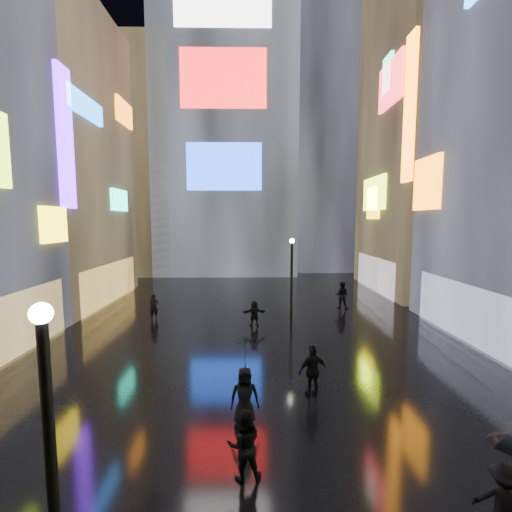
{
  "coord_description": "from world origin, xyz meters",
  "views": [
    {
      "loc": [
        -0.2,
        -0.41,
        6.3
      ],
      "look_at": [
        0.0,
        12.0,
        5.0
      ],
      "focal_mm": 24.0,
      "sensor_mm": 36.0,
      "label": 1
    }
  ],
  "objects": [
    {
      "name": "ground",
      "position": [
        0.0,
        20.0,
        0.0
      ],
      "size": [
        140.0,
        140.0,
        0.0
      ],
      "primitive_type": "plane",
      "color": "black",
      "rests_on": "ground"
    },
    {
      "name": "building_left_far",
      "position": [
        -15.98,
        26.0,
        10.98
      ],
      "size": [
        10.28,
        12.0,
        22.0
      ],
      "color": "black",
      "rests_on": "ground"
    },
    {
      "name": "building_right_far",
      "position": [
        15.98,
        30.0,
        13.98
      ],
      "size": [
        10.28,
        12.0,
        28.0
      ],
      "color": "black",
      "rests_on": "ground"
    },
    {
      "name": "tower_main",
      "position": [
        -3.0,
        43.97,
        21.01
      ],
      "size": [
        16.0,
        14.2,
        42.0
      ],
      "color": "black",
      "rests_on": "ground"
    },
    {
      "name": "tower_flank_right",
      "position": [
        9.0,
        46.0,
        17.0
      ],
      "size": [
        12.0,
        12.0,
        34.0
      ],
      "primitive_type": "cube",
      "color": "black",
      "rests_on": "ground"
    },
    {
      "name": "tower_flank_left",
      "position": [
        -14.0,
        42.0,
        13.0
      ],
      "size": [
        10.0,
        10.0,
        26.0
      ],
      "primitive_type": "cube",
      "color": "black",
      "rests_on": "ground"
    },
    {
      "name": "lamp_near",
      "position": [
        -3.03,
        4.14,
        2.94
      ],
      "size": [
        0.3,
        0.3,
        5.2
      ],
      "color": "black",
      "rests_on": "ground"
    },
    {
      "name": "lamp_far",
      "position": [
        2.31,
        20.22,
        2.94
      ],
      "size": [
        0.3,
        0.3,
        5.2
      ],
      "color": "black",
      "rests_on": "ground"
    },
    {
      "name": "pedestrian_1",
      "position": [
        -0.36,
        7.37,
        0.88
      ],
      "size": [
        0.93,
        0.76,
        1.76
      ],
      "primitive_type": "imported",
      "rotation": [
        0.0,
        0.0,
        3.26
      ],
      "color": "black",
      "rests_on": "ground"
    },
    {
      "name": "pedestrian_2",
      "position": [
        4.75,
        5.65,
        0.79
      ],
      "size": [
        1.18,
        1.06,
        1.59
      ],
      "primitive_type": "imported",
      "rotation": [
        0.0,
        0.0,
        2.54
      ],
      "color": "black",
      "rests_on": "ground"
    },
    {
      "name": "pedestrian_3",
      "position": [
        2.03,
        11.29,
        0.93
      ],
      "size": [
        1.18,
        0.77,
        1.87
      ],
      "primitive_type": "imported",
      "rotation": [
        0.0,
        0.0,
        3.46
      ],
      "color": "black",
      "rests_on": "ground"
    },
    {
      "name": "pedestrian_4",
      "position": [
        -0.39,
        9.59,
        0.91
      ],
      "size": [
        0.93,
        0.65,
        1.82
      ],
      "primitive_type": "imported",
      "rotation": [
        0.0,
        0.0,
        0.08
      ],
      "color": "black",
      "rests_on": "ground"
    },
    {
      "name": "pedestrian_5",
      "position": [
        0.02,
        19.46,
        0.77
      ],
      "size": [
        1.47,
        0.6,
        1.54
      ],
      "primitive_type": "imported",
      "rotation": [
        0.0,
        0.0,
        3.24
      ],
      "color": "black",
      "rests_on": "ground"
    },
    {
      "name": "pedestrian_6",
      "position": [
        -6.35,
        20.96,
        0.81
      ],
      "size": [
        0.7,
        0.63,
        1.61
      ],
      "primitive_type": "imported",
      "rotation": [
        0.0,
        0.0,
        0.52
      ],
      "color": "black",
      "rests_on": "ground"
    },
    {
      "name": "pedestrian_7",
      "position": [
        6.34,
        23.58,
        0.96
      ],
      "size": [
        1.11,
        0.98,
        1.92
      ],
      "primitive_type": "imported",
      "rotation": [
        0.0,
        0.0,
        2.82
      ],
      "color": "black",
      "rests_on": "ground"
    },
    {
      "name": "umbrella_1",
      "position": [
        4.75,
        5.65,
        1.9
      ],
      "size": [
        1.01,
        1.01,
        0.63
      ],
      "primitive_type": "imported",
      "rotation": [
        0.0,
        0.0,
        5.4
      ],
      "color": "black",
      "rests_on": "pedestrian_2"
    },
    {
      "name": "umbrella_2",
      "position": [
        -0.39,
        9.59,
        2.3
      ],
      "size": [
        1.49,
        1.49,
        0.96
      ],
      "primitive_type": "imported",
      "rotation": [
        0.0,
        0.0,
        3.8
      ],
      "color": "black",
      "rests_on": "pedestrian_4"
    }
  ]
}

